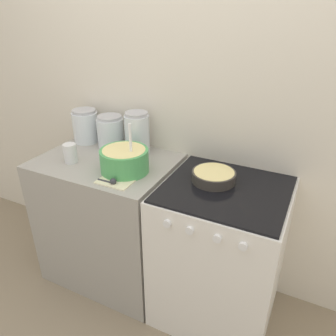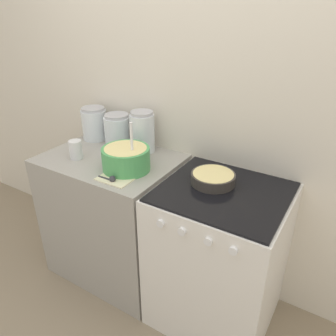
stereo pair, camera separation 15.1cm
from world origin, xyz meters
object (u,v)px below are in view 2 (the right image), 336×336
Objects in this scene: tin_can at (76,150)px; storage_jar_right at (142,134)px; storage_jar_left at (95,126)px; storage_jar_middle at (118,132)px; baking_pan at (213,178)px; stove at (218,257)px; mixing_bowl at (126,157)px.

storage_jar_right is at bearing 48.15° from tin_can.
tin_can is (0.13, -0.32, -0.04)m from storage_jar_left.
storage_jar_left is at bearing 112.68° from tin_can.
tin_can is (-0.08, -0.32, -0.03)m from storage_jar_middle.
baking_pan is at bearing -15.38° from storage_jar_right.
stove is at bearing -27.69° from baking_pan.
mixing_bowl is at bearing -28.91° from storage_jar_left.
mixing_bowl is at bearing -167.11° from baking_pan.
tin_can reaches higher than stove.
tin_can is (-0.94, -0.11, 0.51)m from stove.
mixing_bowl reaches higher than tin_can.
storage_jar_right is at bearing 105.90° from mixing_bowl.
baking_pan is 1.12× the size of storage_jar_middle.
storage_jar_middle is 0.80× the size of storage_jar_right.
storage_jar_left is 1.07× the size of storage_jar_middle.
mixing_bowl reaches higher than stove.
baking_pan is at bearing 12.89° from mixing_bowl.
stove is 0.49m from baking_pan.
storage_jar_right is (0.21, 0.00, 0.02)m from storage_jar_middle.
baking_pan is 2.02× the size of tin_can.
storage_jar_left is (-1.08, 0.20, 0.55)m from stove.
storage_jar_right is at bearing -0.00° from storage_jar_left.
stove is 4.19× the size of storage_jar_middle.
mixing_bowl reaches higher than storage_jar_left.
storage_jar_left is 0.35m from tin_can.
mixing_bowl is at bearing -74.10° from storage_jar_right.
storage_jar_left reaches higher than baking_pan.
baking_pan is at bearing 10.43° from tin_can.
tin_can is at bearing -131.85° from storage_jar_right.
storage_jar_right is (-0.66, 0.20, 0.56)m from stove.
baking_pan is 0.60m from storage_jar_right.
storage_jar_left reaches higher than tin_can.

